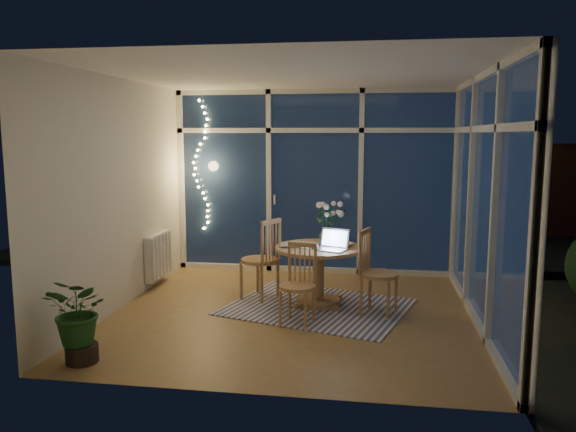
% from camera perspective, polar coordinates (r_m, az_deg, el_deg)
% --- Properties ---
extents(floor, '(4.00, 4.00, 0.00)m').
position_cam_1_polar(floor, '(6.33, 0.73, -9.84)').
color(floor, '#91643F').
rests_on(floor, ground).
extents(ceiling, '(4.00, 4.00, 0.00)m').
position_cam_1_polar(ceiling, '(6.05, 0.77, 14.25)').
color(ceiling, silver).
rests_on(ceiling, wall_back).
extents(wall_back, '(4.00, 0.04, 2.60)m').
position_cam_1_polar(wall_back, '(8.03, 2.73, 3.48)').
color(wall_back, silver).
rests_on(wall_back, floor).
extents(wall_front, '(4.00, 0.04, 2.60)m').
position_cam_1_polar(wall_front, '(4.10, -3.13, -1.13)').
color(wall_front, silver).
rests_on(wall_front, floor).
extents(wall_left, '(0.04, 4.00, 2.60)m').
position_cam_1_polar(wall_left, '(6.64, -16.63, 2.14)').
color(wall_left, silver).
rests_on(wall_left, floor).
extents(wall_right, '(0.04, 4.00, 2.60)m').
position_cam_1_polar(wall_right, '(6.11, 19.66, 1.50)').
color(wall_right, silver).
rests_on(wall_right, floor).
extents(window_wall_back, '(4.00, 0.10, 2.60)m').
position_cam_1_polar(window_wall_back, '(7.99, 2.70, 3.46)').
color(window_wall_back, silver).
rests_on(window_wall_back, floor).
extents(window_wall_right, '(0.10, 4.00, 2.60)m').
position_cam_1_polar(window_wall_right, '(6.10, 19.30, 1.51)').
color(window_wall_right, silver).
rests_on(window_wall_right, floor).
extents(radiator, '(0.10, 0.70, 0.58)m').
position_cam_1_polar(radiator, '(7.57, -13.03, -3.91)').
color(radiator, silver).
rests_on(radiator, wall_left).
extents(fairy_lights, '(0.24, 0.10, 1.85)m').
position_cam_1_polar(fairy_lights, '(8.24, -8.88, 5.08)').
color(fairy_lights, '#FFD566').
rests_on(fairy_lights, window_wall_back).
extents(garden_patio, '(12.00, 6.00, 0.10)m').
position_cam_1_polar(garden_patio, '(11.15, 6.86, -2.27)').
color(garden_patio, black).
rests_on(garden_patio, ground).
extents(garden_fence, '(11.00, 0.08, 1.80)m').
position_cam_1_polar(garden_fence, '(11.54, 4.54, 2.93)').
color(garden_fence, '#381B14').
rests_on(garden_fence, ground).
extents(neighbour_roof, '(7.00, 3.00, 2.20)m').
position_cam_1_polar(neighbour_roof, '(14.47, 6.69, 9.13)').
color(neighbour_roof, '#373A42').
rests_on(neighbour_roof, ground).
extents(garden_shrubs, '(0.90, 0.90, 0.90)m').
position_cam_1_polar(garden_shrubs, '(9.62, -1.17, -0.81)').
color(garden_shrubs, black).
rests_on(garden_shrubs, ground).
extents(rug, '(2.32, 2.06, 0.01)m').
position_cam_1_polar(rug, '(6.55, 3.00, -9.19)').
color(rug, beige).
rests_on(rug, floor).
extents(dining_table, '(1.26, 1.26, 0.69)m').
position_cam_1_polar(dining_table, '(6.55, 3.11, -6.09)').
color(dining_table, '#AD794E').
rests_on(dining_table, floor).
extents(chair_left, '(0.62, 0.62, 1.00)m').
position_cam_1_polar(chair_left, '(6.76, -2.92, -4.30)').
color(chair_left, '#AD794E').
rests_on(chair_left, floor).
extents(chair_right, '(0.56, 0.56, 0.96)m').
position_cam_1_polar(chair_right, '(6.24, 9.25, -5.65)').
color(chair_right, '#AD794E').
rests_on(chair_right, floor).
extents(chair_front, '(0.47, 0.47, 0.86)m').
position_cam_1_polar(chair_front, '(5.85, 0.95, -6.99)').
color(chair_front, '#AD794E').
rests_on(chair_front, floor).
extents(laptop, '(0.42, 0.39, 0.25)m').
position_cam_1_polar(laptop, '(6.26, 4.31, -2.36)').
color(laptop, silver).
rests_on(laptop, dining_table).
extents(flower_vase, '(0.25, 0.25, 0.21)m').
position_cam_1_polar(flower_vase, '(6.71, 4.04, -1.81)').
color(flower_vase, silver).
rests_on(flower_vase, dining_table).
extents(bowl, '(0.19, 0.19, 0.04)m').
position_cam_1_polar(bowl, '(6.51, 5.86, -2.92)').
color(bowl, white).
rests_on(bowl, dining_table).
extents(newspapers, '(0.42, 0.34, 0.02)m').
position_cam_1_polar(newspapers, '(6.53, 1.23, -2.91)').
color(newspapers, '#BAB9B1').
rests_on(newspapers, dining_table).
extents(phone, '(0.12, 0.09, 0.01)m').
position_cam_1_polar(phone, '(6.35, 2.95, -3.31)').
color(phone, black).
rests_on(phone, dining_table).
extents(potted_plant, '(0.66, 0.61, 0.76)m').
position_cam_1_polar(potted_plant, '(5.25, -20.37, -9.90)').
color(potted_plant, '#1B4D1F').
rests_on(potted_plant, floor).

